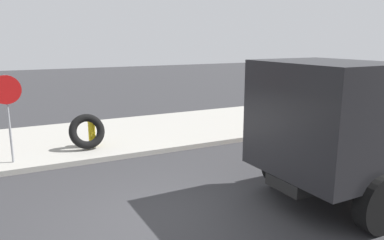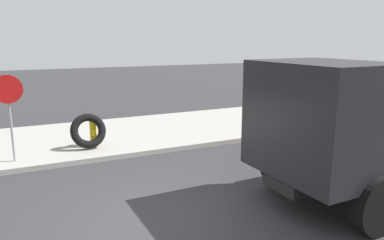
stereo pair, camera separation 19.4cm
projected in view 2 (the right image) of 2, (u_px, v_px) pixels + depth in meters
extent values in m
plane|color=#2D2D30|center=(160.00, 221.00, 7.11)|extent=(80.00, 80.00, 0.00)
cube|color=#99968E|center=(94.00, 138.00, 12.82)|extent=(36.00, 5.00, 0.15)
cylinder|color=yellow|center=(93.00, 134.00, 11.59)|extent=(0.21, 0.21, 0.74)
sphere|color=yellow|center=(93.00, 120.00, 11.50)|extent=(0.24, 0.24, 0.24)
cylinder|color=yellow|center=(94.00, 132.00, 11.41)|extent=(0.09, 0.17, 0.09)
cylinder|color=yellow|center=(92.00, 130.00, 11.74)|extent=(0.09, 0.17, 0.09)
cylinder|color=yellow|center=(95.00, 135.00, 11.42)|extent=(0.11, 0.17, 0.11)
torus|color=black|center=(88.00, 131.00, 11.22)|extent=(1.08, 0.60, 1.09)
cylinder|color=gray|center=(11.00, 119.00, 9.88)|extent=(0.06, 0.06, 2.36)
cylinder|color=red|center=(7.00, 89.00, 9.67)|extent=(0.76, 0.02, 0.76)
cube|color=black|center=(321.00, 118.00, 7.23)|extent=(2.05, 2.54, 2.20)
cylinder|color=black|center=(377.00, 205.00, 6.52)|extent=(1.11, 0.32, 1.10)
cylinder|color=black|center=(283.00, 164.00, 8.70)|extent=(1.11, 0.32, 1.10)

